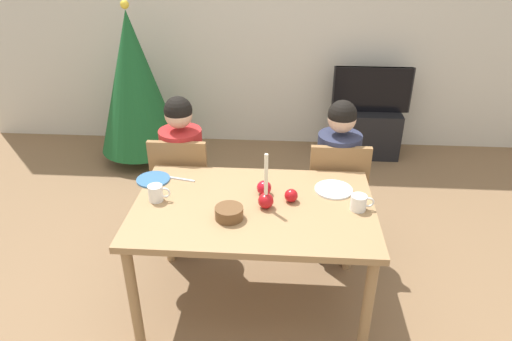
{
  "coord_description": "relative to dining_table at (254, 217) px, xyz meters",
  "views": [
    {
      "loc": [
        0.17,
        -2.26,
        2.2
      ],
      "look_at": [
        0.0,
        0.2,
        0.87
      ],
      "focal_mm": 32.48,
      "sensor_mm": 36.0,
      "label": 1
    }
  ],
  "objects": [
    {
      "name": "ground_plane",
      "position": [
        0.0,
        0.0,
        -0.67
      ],
      "size": [
        7.68,
        7.68,
        0.0
      ],
      "primitive_type": "plane",
      "color": "brown"
    },
    {
      "name": "tv",
      "position": [
        1.03,
        2.3,
        0.04
      ],
      "size": [
        0.79,
        0.05,
        0.46
      ],
      "color": "black",
      "rests_on": "tv_stand"
    },
    {
      "name": "plate_left",
      "position": [
        -0.66,
        0.25,
        0.09
      ],
      "size": [
        0.21,
        0.21,
        0.01
      ],
      "primitive_type": "cylinder",
      "color": "teal",
      "rests_on": "dining_table"
    },
    {
      "name": "person_left_child",
      "position": [
        -0.56,
        0.64,
        -0.1
      ],
      "size": [
        0.3,
        0.3,
        1.17
      ],
      "color": "#33384C",
      "rests_on": "ground"
    },
    {
      "name": "apple_by_left_plate",
      "position": [
        0.05,
        0.13,
        0.13
      ],
      "size": [
        0.09,
        0.09,
        0.09
      ],
      "primitive_type": "sphere",
      "color": "red",
      "rests_on": "dining_table"
    },
    {
      "name": "chair_left",
      "position": [
        -0.56,
        0.61,
        -0.15
      ],
      "size": [
        0.4,
        0.4,
        0.9
      ],
      "color": "olive",
      "rests_on": "ground"
    },
    {
      "name": "candle_centerpiece",
      "position": [
        0.07,
        -0.02,
        0.15
      ],
      "size": [
        0.09,
        0.09,
        0.34
      ],
      "color": "red",
      "rests_on": "dining_table"
    },
    {
      "name": "dining_table",
      "position": [
        0.0,
        0.0,
        0.0
      ],
      "size": [
        1.4,
        0.9,
        0.75
      ],
      "color": "#99754C",
      "rests_on": "ground"
    },
    {
      "name": "person_right_child",
      "position": [
        0.54,
        0.64,
        -0.1
      ],
      "size": [
        0.3,
        0.3,
        1.17
      ],
      "color": "#33384C",
      "rests_on": "ground"
    },
    {
      "name": "back_wall",
      "position": [
        0.0,
        2.6,
        0.63
      ],
      "size": [
        6.4,
        0.1,
        2.6
      ],
      "primitive_type": "cube",
      "color": "beige",
      "rests_on": "ground"
    },
    {
      "name": "tv_stand",
      "position": [
        1.03,
        2.3,
        -0.43
      ],
      "size": [
        0.64,
        0.4,
        0.48
      ],
      "primitive_type": "cube",
      "color": "black",
      "rests_on": "ground"
    },
    {
      "name": "bowl_walnuts",
      "position": [
        -0.12,
        -0.14,
        0.12
      ],
      "size": [
        0.16,
        0.16,
        0.07
      ],
      "primitive_type": "cylinder",
      "color": "brown",
      "rests_on": "dining_table"
    },
    {
      "name": "christmas_tree",
      "position": [
        -1.31,
        2.0,
        0.16
      ],
      "size": [
        0.8,
        0.8,
        1.59
      ],
      "color": "brown",
      "rests_on": "ground"
    },
    {
      "name": "mug_right",
      "position": [
        0.6,
        -0.01,
        0.13
      ],
      "size": [
        0.13,
        0.09,
        0.09
      ],
      "color": "white",
      "rests_on": "dining_table"
    },
    {
      "name": "fork_left",
      "position": [
        -0.48,
        0.27,
        0.09
      ],
      "size": [
        0.18,
        0.05,
        0.01
      ],
      "primitive_type": "cube",
      "rotation": [
        0.0,
        0.0,
        -0.23
      ],
      "color": "silver",
      "rests_on": "dining_table"
    },
    {
      "name": "apple_near_candle",
      "position": [
        0.22,
        0.06,
        0.12
      ],
      "size": [
        0.08,
        0.08,
        0.08
      ],
      "primitive_type": "sphere",
      "color": "#B61117",
      "rests_on": "dining_table"
    },
    {
      "name": "mug_left",
      "position": [
        -0.57,
        0.01,
        0.13
      ],
      "size": [
        0.13,
        0.09,
        0.1
      ],
      "color": "white",
      "rests_on": "dining_table"
    },
    {
      "name": "chair_right",
      "position": [
        0.54,
        0.61,
        -0.15
      ],
      "size": [
        0.4,
        0.4,
        0.9
      ],
      "color": "olive",
      "rests_on": "ground"
    },
    {
      "name": "plate_right",
      "position": [
        0.48,
        0.2,
        0.09
      ],
      "size": [
        0.23,
        0.23,
        0.01
      ],
      "primitive_type": "cylinder",
      "color": "silver",
      "rests_on": "dining_table"
    }
  ]
}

